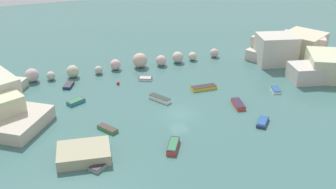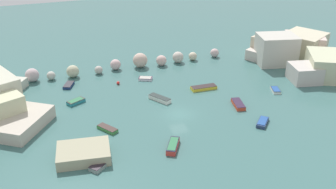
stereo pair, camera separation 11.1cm
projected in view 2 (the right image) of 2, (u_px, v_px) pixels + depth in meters
The scene contains 17 objects.
cove_water at pixel (179, 114), 57.64m from camera, with size 160.00×160.00×0.00m, color #3D6965.
cliff_headland_right at pixel (301, 53), 74.74m from camera, with size 18.78×21.83×5.57m.
rock_breakwater at pixel (124, 64), 72.55m from camera, with size 36.77×2.93×2.72m.
stone_dock at pixel (84, 153), 47.51m from camera, with size 6.29×4.74×1.37m, color tan.
channel_buoy at pixel (118, 83), 66.93m from camera, with size 0.55×0.55×0.55m, color red.
moored_boat_0 at pixel (100, 165), 46.11m from camera, with size 2.97×2.79×0.51m.
moored_boat_1 at pixel (238, 104), 59.85m from camera, with size 2.02×3.64×0.59m.
moored_boat_2 at pixel (263, 122), 55.01m from camera, with size 2.95×2.99×0.54m.
moored_boat_3 at pixel (160, 99), 61.48m from camera, with size 2.89×3.82×0.66m.
moored_boat_4 at pixel (107, 129), 53.47m from camera, with size 2.55×3.18×0.49m.
moored_boat_5 at pixel (145, 78), 68.70m from camera, with size 2.71×2.26×0.44m.
moored_boat_6 at pixel (76, 101), 60.66m from camera, with size 2.99×2.36×0.56m.
moored_boat_7 at pixel (72, 149), 49.06m from camera, with size 1.50×2.61×0.57m.
moored_boat_8 at pixel (173, 146), 49.49m from camera, with size 2.81×3.66×0.72m.
moored_boat_9 at pixel (276, 90), 64.51m from camera, with size 1.94×2.70×0.44m.
moored_boat_10 at pixel (204, 88), 65.24m from camera, with size 4.32×1.59×0.55m.
moored_boat_11 at pixel (69, 85), 66.21m from camera, with size 2.25×2.99×0.47m.
Camera 2 is at (-18.85, -46.90, 27.89)m, focal length 42.21 mm.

